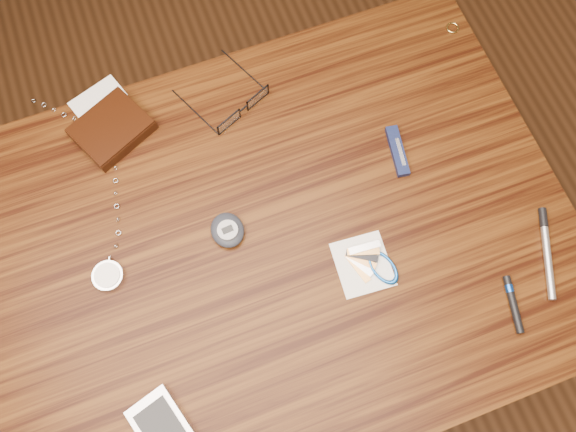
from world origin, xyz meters
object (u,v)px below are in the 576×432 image
at_px(notepad_keys, 372,264).
at_px(silver_pen, 546,246).
at_px(eyeglasses, 241,107).
at_px(pocket_knife, 397,151).
at_px(pocket_watch, 107,267).
at_px(desk, 259,261).
at_px(wallet_and_card, 111,128).
at_px(pedometer, 227,230).

xyz_separation_m(notepad_keys, silver_pen, (0.27, -0.07, 0.00)).
height_order(eyeglasses, notepad_keys, eyeglasses).
distance_m(pocket_knife, silver_pen, 0.28).
xyz_separation_m(pocket_watch, silver_pen, (0.65, -0.21, -0.00)).
relative_size(desk, wallet_and_card, 5.59).
bearing_deg(notepad_keys, eyeglasses, 107.38).
xyz_separation_m(desk, wallet_and_card, (-0.16, 0.27, 0.11)).
distance_m(wallet_and_card, notepad_keys, 0.48).
xyz_separation_m(eyeglasses, notepad_keys, (0.10, -0.33, -0.01)).
xyz_separation_m(pocket_watch, pocket_knife, (0.50, 0.02, -0.00)).
relative_size(pocket_watch, silver_pen, 2.65).
xyz_separation_m(eyeglasses, silver_pen, (0.37, -0.40, -0.01)).
distance_m(desk, wallet_and_card, 0.33).
xyz_separation_m(wallet_and_card, pedometer, (0.12, -0.24, -0.00)).
height_order(notepad_keys, silver_pen, same).
bearing_deg(pedometer, pocket_knife, 6.18).
xyz_separation_m(wallet_and_card, silver_pen, (0.58, -0.43, -0.01)).
bearing_deg(pocket_knife, pedometer, -173.82).
xyz_separation_m(desk, silver_pen, (0.42, -0.16, 0.11)).
bearing_deg(desk, pedometer, 133.08).
bearing_deg(pocket_watch, notepad_keys, -19.93).
relative_size(pedometer, silver_pen, 0.45).
bearing_deg(pocket_knife, pocket_watch, -177.39).
height_order(wallet_and_card, pocket_watch, wallet_and_card).
bearing_deg(pedometer, eyeglasses, 65.62).
distance_m(eyeglasses, pocket_watch, 0.34).
bearing_deg(pocket_knife, wallet_and_card, 154.84).
xyz_separation_m(wallet_and_card, pocket_watch, (-0.07, -0.23, -0.01)).
relative_size(pocket_watch, pocket_knife, 4.05).
height_order(desk, pedometer, pedometer).
height_order(wallet_and_card, pedometer, wallet_and_card).
height_order(pocket_watch, pocket_knife, pocket_watch).
relative_size(pedometer, notepad_keys, 0.62).
distance_m(wallet_and_card, silver_pen, 0.73).
bearing_deg(notepad_keys, pocket_watch, 160.07).
xyz_separation_m(pocket_watch, pedometer, (0.19, -0.01, 0.00)).
bearing_deg(notepad_keys, silver_pen, -14.33).
bearing_deg(eyeglasses, silver_pen, -47.02).
height_order(eyeglasses, pocket_knife, eyeglasses).
distance_m(desk, notepad_keys, 0.21).
relative_size(desk, pedometer, 15.85).
xyz_separation_m(desk, pocket_watch, (-0.23, 0.05, 0.11)).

